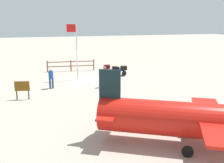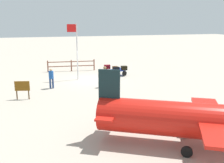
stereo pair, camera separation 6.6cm
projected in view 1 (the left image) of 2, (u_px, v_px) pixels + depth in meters
The scene contains 12 objects.
ground_plane at pixel (90, 80), 22.05m from camera, with size 120.00×120.00×0.00m, color #AB9F8F.
luggage_cart at pixel (114, 71), 23.43m from camera, with size 2.26×1.86×0.57m.
suitcase_tan at pixel (124, 68), 23.36m from camera, with size 0.60×0.45×0.37m.
suitcase_navy at pixel (116, 69), 23.16m from camera, with size 0.61×0.40×0.31m.
suitcase_grey at pixel (107, 67), 23.89m from camera, with size 0.55×0.37×0.38m.
suitcase_dark at pixel (115, 68), 23.22m from camera, with size 0.54×0.40×0.37m.
worker_lead at pixel (105, 75), 19.41m from camera, with size 0.47×0.47×1.63m.
worker_trailing at pixel (51, 77), 19.03m from camera, with size 0.37×0.37×1.53m.
airplane_near at pixel (219, 122), 9.91m from camera, with size 9.30×6.22×3.07m.
flagpole at pixel (76, 47), 21.45m from camera, with size 0.83×0.21×4.81m.
signboard at pixel (22, 88), 16.40m from camera, with size 0.94×0.26×1.21m.
wooden_fence at pixel (71, 65), 25.66m from camera, with size 4.73×0.55×1.13m.
Camera 1 is at (4.43, 21.09, 5.03)m, focal length 40.81 mm.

